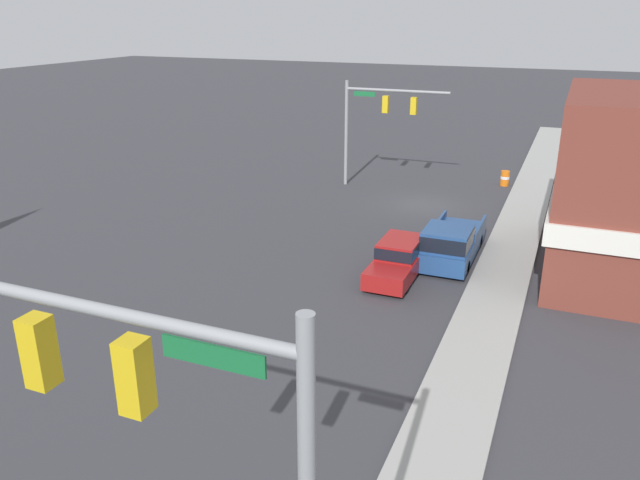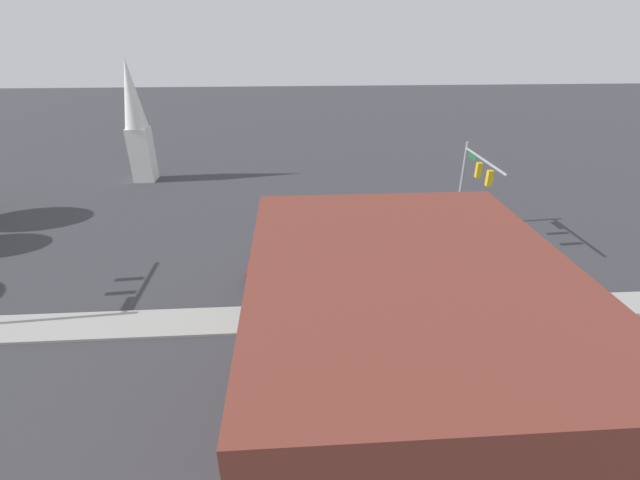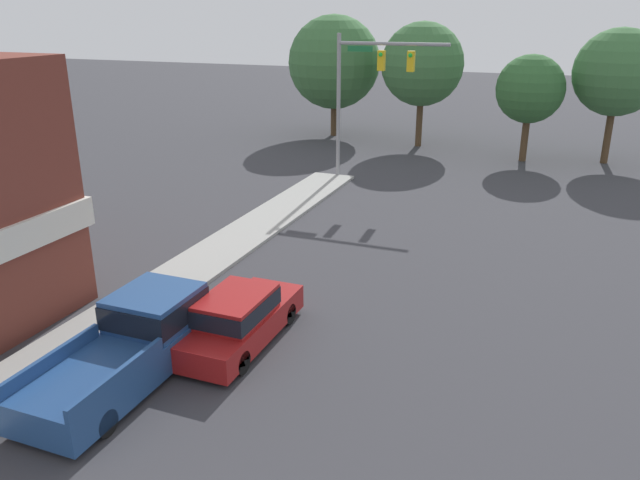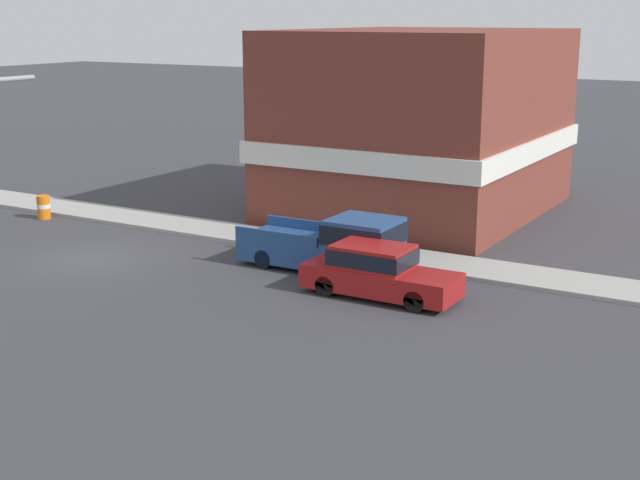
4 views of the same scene
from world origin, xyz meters
The scene contains 7 objects.
ground_plane centered at (0.00, 0.00, 0.00)m, with size 200.00×200.00×0.00m, color #38383D.
sidewalk_curb centered at (-5.70, 0.00, 0.07)m, with size 2.40×60.00×0.14m.
near_signal_assembly centered at (3.97, -2.78, 4.89)m, with size 6.73×0.49×6.80m.
far_signal_assembly centered at (-3.76, 29.99, 5.66)m, with size 6.13×0.49×7.95m.
car_lead centered at (-1.45, 10.77, 0.84)m, with size 1.77×4.88×1.62m.
pickup_truck_parked centered at (-3.24, 8.36, 0.95)m, with size 2.11×5.78×1.95m.
construction_barrel centered at (-3.90, -6.44, 0.51)m, with size 0.57×0.57×1.00m.
Camera 1 is at (-7.92, 35.45, 10.99)m, focal length 35.00 mm.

